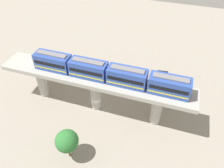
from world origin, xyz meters
The scene contains 7 objects.
ground_plane centered at (0.00, 0.00, 0.00)m, with size 120.00×120.00×0.00m, color gray.
viaduct centered at (0.00, 0.00, 6.02)m, with size 5.20×35.80×7.70m.
train centered at (0.00, 2.47, 9.24)m, with size 2.64×27.45×3.24m.
parked_car_yellow centered at (-6.28, -11.81, 0.74)m, with size 2.11×4.32×1.76m.
parked_car_orange centered at (-12.81, 10.96, 0.74)m, with size 2.33×4.40×1.76m.
tree_near_viaduct centered at (-6.55, 14.48, 2.94)m, with size 2.57×2.57×4.26m.
tree_mid_lot centered at (11.45, -0.10, 4.02)m, with size 3.62×3.62×5.85m.
Camera 1 is at (27.76, 12.52, 32.53)m, focal length 35.49 mm.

